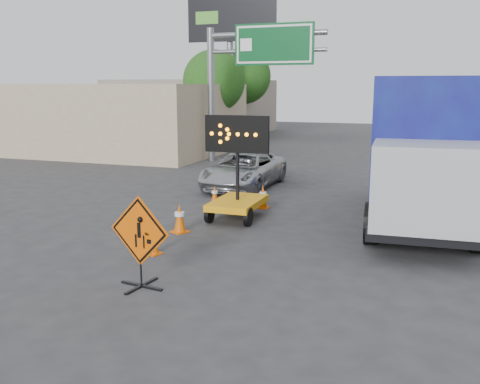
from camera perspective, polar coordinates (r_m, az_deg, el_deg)
The scene contains 16 objects.
ground at distance 9.99m, azimuth -8.94°, elevation -11.86°, with size 100.00×100.00×0.00m, color #2D2D30.
storefront_left_near at distance 33.63m, azimuth -13.67°, elevation 7.69°, with size 14.00×10.00×4.00m, color tan.
storefront_left_far at distance 46.36m, azimuth -5.08°, elevation 9.10°, with size 12.00×10.00×4.40m, color gray.
highway_gantry at distance 27.49m, azimuth 0.91°, elevation 13.68°, with size 6.18×0.38×6.90m.
billboard at distance 36.41m, azimuth -0.93°, elevation 16.68°, with size 6.10×0.54×9.85m.
tree_left_near at distance 32.52m, azimuth -2.80°, elevation 11.69°, with size 3.71×3.71×6.03m.
tree_left_far at distance 40.35m, azimuth 0.33°, elevation 12.23°, with size 4.10×4.10×6.66m.
construction_sign at distance 10.58m, azimuth -10.64°, elevation -5.02°, with size 1.38×0.98×1.84m.
arrow_board at distance 15.86m, azimuth -0.27°, elevation -0.45°, with size 1.94×2.16×3.07m.
pickup_truck at distance 20.83m, azimuth 0.42°, elevation 2.36°, with size 2.26×4.90×1.36m, color #ACAFB3.
box_truck at distance 16.42m, azimuth 18.93°, elevation 3.56°, with size 3.18×8.84×4.14m.
cone_a at distance 12.76m, azimuth -9.26°, elevation -5.10°, with size 0.42×0.42×0.68m.
cone_b at distance 14.53m, azimuth -6.46°, elevation -2.76°, with size 0.53×0.53×0.80m.
cone_c at distance 17.32m, azimuth 2.46°, elevation -0.51°, with size 0.39×0.39×0.75m.
cone_d at distance 17.96m, azimuth -2.71°, elevation -0.27°, with size 0.38×0.38×0.63m.
cone_e at distance 19.79m, azimuth -1.21°, elevation 0.94°, with size 0.46×0.46×0.72m.
Camera 1 is at (4.52, -8.01, 3.90)m, focal length 40.00 mm.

